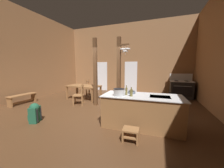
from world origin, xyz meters
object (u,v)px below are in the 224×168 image
at_px(ladderback_chair_near_window, 90,88).
at_px(bottle_tall_on_counter, 131,93).
at_px(stockpot_on_counter, 119,92).
at_px(bench_along_left_wall, 23,98).
at_px(dining_table, 84,87).
at_px(stove_range, 181,89).
at_px(backpack, 35,112).
at_px(mixing_bowl_on_counter, 132,92).
at_px(kitchen_island, 141,111).
at_px(ladderback_chair_by_post, 80,95).
at_px(step_stool, 131,134).
at_px(bottle_short_on_counter, 126,91).

distance_m(ladderback_chair_near_window, bottle_tall_on_counter, 4.48).
bearing_deg(stockpot_on_counter, bottle_tall_on_counter, 13.30).
relative_size(bench_along_left_wall, bottle_tall_on_counter, 4.80).
bearing_deg(bottle_tall_on_counter, bench_along_left_wall, 174.14).
xyz_separation_m(dining_table, ladderback_chair_near_window, (-0.16, 0.89, -0.20)).
distance_m(stove_range, dining_table, 5.28).
xyz_separation_m(backpack, mixing_bowl_on_counter, (2.75, 1.03, 0.62)).
bearing_deg(kitchen_island, ladderback_chair_near_window, 139.25).
relative_size(kitchen_island, ladderback_chair_by_post, 2.32).
bearing_deg(kitchen_island, stockpot_on_counter, -152.77).
xyz_separation_m(ladderback_chair_by_post, mixing_bowl_on_counter, (2.58, -1.03, 0.48)).
distance_m(step_stool, ladderback_chair_near_window, 5.01).
relative_size(step_stool, bench_along_left_wall, 0.32).
bearing_deg(kitchen_island, mixing_bowl_on_counter, 155.57).
bearing_deg(dining_table, bench_along_left_wall, -141.18).
bearing_deg(backpack, ladderback_chair_near_window, 94.93).
height_order(ladderback_chair_by_post, stockpot_on_counter, stockpot_on_counter).
xyz_separation_m(stove_range, bottle_short_on_counter, (-2.00, -4.30, 0.52)).
height_order(dining_table, ladderback_chair_by_post, ladderback_chair_by_post).
relative_size(dining_table, mixing_bowl_on_counter, 8.21).
bearing_deg(bottle_tall_on_counter, dining_table, 142.87).
bearing_deg(stockpot_on_counter, bench_along_left_wall, 172.87).
distance_m(bench_along_left_wall, mixing_bowl_on_counter, 5.11).
bearing_deg(stove_range, kitchen_island, -110.54).
distance_m(step_stool, mixing_bowl_on_counter, 1.26).
bearing_deg(stockpot_on_counter, backpack, -166.68).
bearing_deg(stove_range, ladderback_chair_by_post, -145.79).
bearing_deg(bottle_short_on_counter, stove_range, 65.04).
bearing_deg(bench_along_left_wall, kitchen_island, -3.26).
relative_size(kitchen_island, mixing_bowl_on_counter, 10.26).
xyz_separation_m(kitchen_island, backpack, (-3.07, -0.89, -0.13)).
distance_m(dining_table, ladderback_chair_near_window, 0.93).
height_order(dining_table, mixing_bowl_on_counter, mixing_bowl_on_counter).
bearing_deg(step_stool, mixing_bowl_on_counter, 101.63).
height_order(stove_range, stockpot_on_counter, stove_range).
xyz_separation_m(ladderback_chair_near_window, bottle_tall_on_counter, (3.14, -3.15, 0.54)).
height_order(dining_table, bottle_tall_on_counter, bottle_tall_on_counter).
xyz_separation_m(step_stool, bottle_tall_on_counter, (-0.14, 0.63, 0.82)).
bearing_deg(stockpot_on_counter, dining_table, 138.78).
height_order(step_stool, ladderback_chair_by_post, ladderback_chair_by_post).
height_order(ladderback_chair_by_post, bench_along_left_wall, ladderback_chair_by_post).
xyz_separation_m(stove_range, ladderback_chair_near_window, (-4.98, -1.28, -0.03)).
xyz_separation_m(ladderback_chair_near_window, bottle_short_on_counter, (2.98, -3.01, 0.55)).
xyz_separation_m(dining_table, bottle_short_on_counter, (2.81, -2.12, 0.35)).
relative_size(step_stool, backpack, 0.63).
relative_size(bench_along_left_wall, stockpot_on_counter, 3.26).
relative_size(bench_along_left_wall, mixing_bowl_on_counter, 5.57).
relative_size(stockpot_on_counter, bottle_tall_on_counter, 1.47).
distance_m(dining_table, mixing_bowl_on_counter, 3.49).
height_order(mixing_bowl_on_counter, bottle_tall_on_counter, bottle_tall_on_counter).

